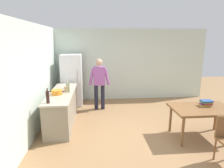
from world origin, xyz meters
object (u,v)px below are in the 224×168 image
person (99,81)px  bottle_vinegar_tall (69,88)px  cooking_pot (57,92)px  bottle_sauce_red (67,85)px  utensil_jar (66,89)px  bottle_water_clear (67,85)px  refrigerator (72,80)px  book_stack (206,103)px  dining_table (202,111)px  bottle_wine_dark (48,97)px

person → bottle_vinegar_tall: size_ratio=5.31×
cooking_pot → bottle_sauce_red: size_ratio=1.67×
cooking_pot → utensil_jar: (0.20, 0.28, 0.02)m
bottle_water_clear → bottle_sauce_red: (-0.01, 0.14, -0.03)m
refrigerator → bottle_vinegar_tall: 1.62m
bottle_vinegar_tall → book_stack: (3.36, -0.96, -0.21)m
utensil_jar → bottle_vinegar_tall: (0.08, -0.10, 0.06)m
refrigerator → dining_table: bearing=-39.3°
bottle_water_clear → bottle_wine_dark: size_ratio=0.88×
refrigerator → bottle_vinegar_tall: refrigerator is taller
refrigerator → cooking_pot: 1.80m
cooking_pot → utensil_jar: size_ratio=1.25×
refrigerator → utensil_jar: refrigerator is taller
person → book_stack: person is taller
cooking_pot → bottle_vinegar_tall: size_ratio=1.25×
bottle_wine_dark → refrigerator: bearing=84.2°
utensil_jar → book_stack: bearing=-17.2°
dining_table → book_stack: book_stack is taller
dining_table → book_stack: bearing=38.5°
refrigerator → book_stack: refrigerator is taller
refrigerator → bottle_wine_dark: bearing=-95.8°
utensil_jar → bottle_water_clear: 0.24m
cooking_pot → utensil_jar: bearing=54.4°
person → bottle_vinegar_tall: bearing=-128.8°
person → dining_table: person is taller
bottle_sauce_red → bottle_wine_dark: 1.37m
bottle_water_clear → bottle_sauce_red: bottle_water_clear is taller
book_stack → person: bearing=141.1°
person → utensil_jar: bearing=-134.2°
dining_table → bottle_water_clear: bottle_water_clear is taller
dining_table → bottle_water_clear: size_ratio=4.67×
bottle_water_clear → person: bearing=37.2°
person → dining_table: bearing=-42.4°
utensil_jar → bottle_vinegar_tall: 0.14m
cooking_pot → bottle_wine_dark: 0.70m
book_stack → utensil_jar: bearing=162.8°
refrigerator → person: refrigerator is taller
bottle_vinegar_tall → refrigerator: bearing=93.5°
person → bottle_wine_dark: bearing=-121.9°
bottle_vinegar_tall → cooking_pot: bearing=-147.4°
refrigerator → bottle_wine_dark: size_ratio=5.29×
bottle_water_clear → bottle_sauce_red: bearing=94.6°
refrigerator → utensil_jar: bearing=-89.3°
person → dining_table: size_ratio=1.21×
bottle_water_clear → bottle_sauce_red: size_ratio=1.25×
bottle_wine_dark → utensil_jar: bearing=74.5°
cooking_pot → bottle_sauce_red: bearing=75.2°
person → bottle_water_clear: bearing=-142.8°
dining_table → bottle_wine_dark: (-3.55, 0.21, 0.37)m
utensil_jar → bottle_water_clear: (-0.02, 0.24, 0.05)m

